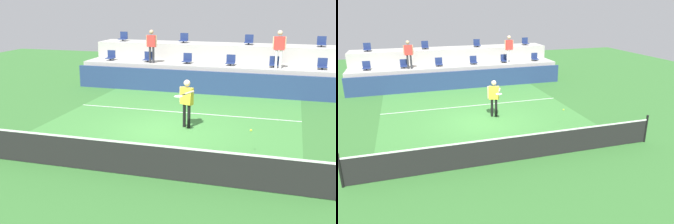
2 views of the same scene
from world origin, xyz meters
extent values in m
plane|color=#336B2D|center=(0.00, 0.00, 0.00)|extent=(40.00, 40.00, 0.00)
cube|color=#3D7F38|center=(0.00, 1.00, 0.00)|extent=(9.00, 10.00, 0.01)
cube|color=white|center=(0.00, 2.40, 0.01)|extent=(9.00, 0.06, 0.00)
cube|color=black|center=(0.00, -4.00, 0.46)|extent=(10.40, 0.01, 0.87)
cube|color=white|center=(0.00, -4.00, 0.89)|extent=(10.40, 0.02, 0.05)
cube|color=navy|center=(0.00, 6.00, 0.55)|extent=(13.00, 0.16, 1.10)
cube|color=#ADAAA3|center=(0.00, 7.30, 0.62)|extent=(13.00, 1.80, 1.25)
cube|color=#ADAAA3|center=(0.00, 9.10, 1.05)|extent=(13.00, 1.80, 2.10)
cylinder|color=#2D2D33|center=(-5.31, 7.15, 1.30)|extent=(0.08, 0.08, 0.10)
cube|color=navy|center=(-5.31, 7.15, 1.37)|extent=(0.44, 0.40, 0.04)
cube|color=navy|center=(-5.31, 7.33, 1.58)|extent=(0.44, 0.04, 0.38)
cylinder|color=#2D2D33|center=(-3.21, 7.15, 1.30)|extent=(0.08, 0.08, 0.10)
cube|color=navy|center=(-3.21, 7.15, 1.37)|extent=(0.44, 0.40, 0.04)
cube|color=navy|center=(-3.21, 7.33, 1.58)|extent=(0.44, 0.04, 0.38)
cylinder|color=#2D2D33|center=(-1.11, 7.15, 1.30)|extent=(0.08, 0.08, 0.10)
cube|color=navy|center=(-1.11, 7.15, 1.37)|extent=(0.44, 0.40, 0.04)
cube|color=navy|center=(-1.11, 7.33, 1.58)|extent=(0.44, 0.04, 0.38)
cylinder|color=#2D2D33|center=(1.09, 7.15, 1.30)|extent=(0.08, 0.08, 0.10)
cube|color=navy|center=(1.09, 7.15, 1.37)|extent=(0.44, 0.40, 0.04)
cube|color=navy|center=(1.09, 7.33, 1.58)|extent=(0.44, 0.04, 0.38)
cylinder|color=#2D2D33|center=(3.17, 7.15, 1.30)|extent=(0.08, 0.08, 0.10)
cube|color=navy|center=(3.17, 7.15, 1.37)|extent=(0.44, 0.40, 0.04)
cube|color=navy|center=(3.17, 7.33, 1.58)|extent=(0.44, 0.04, 0.38)
cylinder|color=#2D2D33|center=(5.35, 7.15, 1.30)|extent=(0.08, 0.08, 0.10)
cube|color=navy|center=(5.35, 7.15, 1.37)|extent=(0.44, 0.40, 0.04)
cube|color=navy|center=(5.35, 7.33, 1.58)|extent=(0.44, 0.04, 0.38)
cylinder|color=#2D2D33|center=(-5.30, 8.95, 2.15)|extent=(0.08, 0.08, 0.10)
cube|color=navy|center=(-5.30, 8.95, 2.22)|extent=(0.44, 0.40, 0.04)
cube|color=navy|center=(-5.30, 9.13, 2.43)|extent=(0.44, 0.04, 0.38)
cylinder|color=#2D2D33|center=(-1.76, 8.95, 2.15)|extent=(0.08, 0.08, 0.10)
cube|color=navy|center=(-1.76, 8.95, 2.22)|extent=(0.44, 0.40, 0.04)
cube|color=navy|center=(-1.76, 9.13, 2.43)|extent=(0.44, 0.04, 0.38)
cylinder|color=#2D2D33|center=(1.75, 8.95, 2.15)|extent=(0.08, 0.08, 0.10)
cube|color=navy|center=(1.75, 8.95, 2.22)|extent=(0.44, 0.40, 0.04)
cube|color=navy|center=(1.75, 9.13, 2.43)|extent=(0.44, 0.04, 0.38)
cylinder|color=#2D2D33|center=(5.33, 8.95, 2.15)|extent=(0.08, 0.08, 0.10)
cube|color=navy|center=(5.33, 8.95, 2.22)|extent=(0.44, 0.40, 0.04)
cube|color=navy|center=(5.33, 9.13, 2.43)|extent=(0.44, 0.04, 0.38)
cylinder|color=black|center=(0.47, 0.54, 0.42)|extent=(0.14, 0.14, 0.84)
cylinder|color=black|center=(0.65, 0.47, 0.42)|extent=(0.14, 0.14, 0.84)
cube|color=yellow|center=(0.56, 0.51, 1.14)|extent=(0.49, 0.32, 0.60)
sphere|color=beige|center=(0.56, 0.51, 1.60)|extent=(0.29, 0.29, 0.23)
cylinder|color=beige|center=(0.31, 0.59, 1.16)|extent=(0.09, 0.09, 0.56)
cylinder|color=beige|center=(0.72, 0.17, 1.34)|extent=(0.24, 0.53, 0.07)
cylinder|color=black|center=(0.60, -0.18, 1.34)|extent=(0.12, 0.26, 0.04)
ellipsoid|color=silver|center=(0.51, -0.44, 1.34)|extent=(0.35, 0.39, 0.03)
cylinder|color=#2D2D33|center=(-2.97, 6.86, 1.66)|extent=(0.12, 0.12, 0.82)
cylinder|color=#2D2D33|center=(-2.78, 6.84, 1.66)|extent=(0.12, 0.12, 0.82)
cube|color=red|center=(-2.87, 6.85, 2.37)|extent=(0.46, 0.22, 0.58)
sphere|color=tan|center=(-2.87, 6.85, 2.81)|extent=(0.24, 0.24, 0.22)
cylinder|color=tan|center=(-3.13, 6.88, 2.38)|extent=(0.08, 0.08, 0.55)
cylinder|color=tan|center=(-2.62, 6.82, 2.38)|extent=(0.08, 0.08, 0.55)
cylinder|color=white|center=(3.27, 6.84, 1.69)|extent=(0.12, 0.12, 0.87)
cylinder|color=white|center=(3.47, 6.86, 1.69)|extent=(0.12, 0.12, 0.87)
cube|color=red|center=(3.37, 6.85, 2.43)|extent=(0.49, 0.21, 0.62)
sphere|color=beige|center=(3.37, 6.85, 2.91)|extent=(0.25, 0.25, 0.24)
cylinder|color=beige|center=(3.10, 6.83, 2.45)|extent=(0.07, 0.07, 0.58)
cylinder|color=beige|center=(3.64, 6.87, 2.45)|extent=(0.07, 0.07, 0.58)
sphere|color=#CCE033|center=(3.00, -1.60, 0.75)|extent=(0.07, 0.07, 0.07)
camera|label=1|loc=(3.99, -13.32, 4.40)|focal=44.84mm
camera|label=2|loc=(-3.20, -13.05, 5.01)|focal=34.37mm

